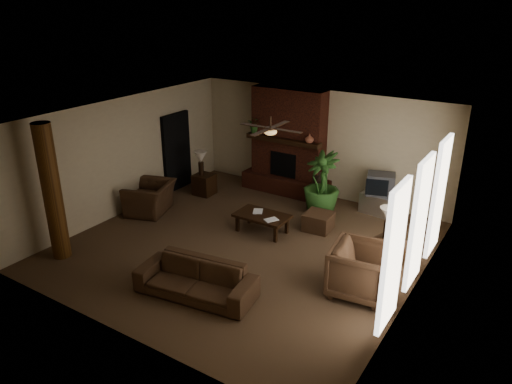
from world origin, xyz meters
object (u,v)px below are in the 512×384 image
Objects in this scene: log_column at (52,193)px; coffee_table at (262,217)px; ottoman at (318,221)px; armchair_right at (361,268)px; lamp_right at (388,217)px; side_table_left at (204,184)px; floor_vase at (317,183)px; side_table_right at (387,252)px; lamp_left at (201,159)px; floor_plant at (321,196)px; armchair_left at (150,193)px; sofa at (196,274)px; tv_stand at (379,204)px.

log_column is 2.33× the size of coffee_table.
armchair_right is at bearing -48.03° from ottoman.
lamp_right is at bearing 3.28° from coffee_table.
side_table_left is at bearing 156.27° from coffee_table.
log_column is 4.40m from side_table_left.
side_table_right is at bearing -40.94° from floor_vase.
lamp_left is at bearing 175.71° from ottoman.
side_table_left is 0.85× the size of lamp_left.
side_table_left is at bearing 84.77° from log_column.
ottoman is 0.96m from floor_plant.
floor_plant is 3.22m from side_table_left.
lamp_right is at bearing -7.62° from armchair_right.
armchair_left reaches higher than coffee_table.
lamp_right is at bearing 153.95° from side_table_right.
lamp_right reaches higher than sofa.
side_table_left is at bearing 59.74° from armchair_right.
coffee_table is at bearing -176.72° from lamp_right.
ottoman is at bearing -63.16° from floor_vase.
armchair_right is 1.61× the size of lamp_left.
coffee_table is at bearing -111.63° from floor_plant.
floor_vase reaches higher than tv_stand.
floor_vase is at bearing 114.42° from armchair_left.
armchair_right is at bearing -22.51° from coffee_table.
floor_vase is (-0.82, 1.62, 0.23)m from ottoman.
armchair_right reaches higher than tv_stand.
tv_stand is at bearing 32.08° from floor_plant.
side_table_right is (2.64, -2.29, -0.16)m from floor_vase.
side_table_left is at bearing 169.86° from lamp_right.
side_table_right is at bearing 2.64° from coffee_table.
lamp_left is (-2.76, -1.35, 0.57)m from floor_vase.
armchair_right is (2.45, 1.59, 0.10)m from sofa.
sofa is 3.90× the size of side_table_right.
floor_vase is at bearing 121.36° from floor_plant.
floor_vase is (0.19, 2.42, 0.06)m from coffee_table.
floor_vase is (3.10, 2.96, -0.07)m from armchair_left.
armchair_right reaches higher than floor_plant.
lamp_left is at bearing -155.76° from tv_stand.
tv_stand is at bearing 16.90° from lamp_left.
tv_stand is 0.55× the size of floor_plant.
armchair_left reaches higher than ottoman.
tv_stand is 2.48m from side_table_right.
tv_stand is 1.45m from floor_plant.
coffee_table is at bearing -177.36° from side_table_right.
log_column is 3.39m from sofa.
armchair_right is 1.90× the size of side_table_left.
ottoman is at bearing 70.61° from sofa.
armchair_left is 2.08× the size of side_table_left.
armchair_left is at bearing -136.33° from floor_vase.
coffee_table is 2.85m from lamp_right.
floor_plant reaches higher than side_table_right.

